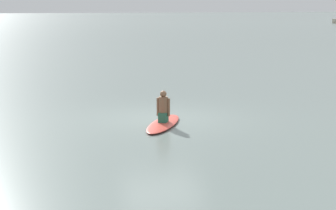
{
  "coord_description": "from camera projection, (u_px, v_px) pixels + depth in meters",
  "views": [
    {
      "loc": [
        15.4,
        -5.23,
        3.44
      ],
      "look_at": [
        0.74,
        -0.06,
        0.57
      ],
      "focal_mm": 58.6,
      "sensor_mm": 36.0,
      "label": 1
    }
  ],
  "objects": [
    {
      "name": "person_paddler",
      "position": [
        163.0,
        108.0,
        15.68
      ],
      "size": [
        0.39,
        0.37,
        0.91
      ],
      "rotation": [
        0.0,
        0.0,
        -0.58
      ],
      "color": "#26664C",
      "rests_on": "surfboard"
    },
    {
      "name": "ground_plane",
      "position": [
        162.0,
        119.0,
        16.62
      ],
      "size": [
        400.0,
        400.0,
        0.0
      ],
      "primitive_type": "plane",
      "color": "slate"
    },
    {
      "name": "surfboard",
      "position": [
        163.0,
        124.0,
        15.77
      ],
      "size": [
        2.59,
        2.03,
        0.1
      ],
      "primitive_type": "ellipsoid",
      "rotation": [
        0.0,
        0.0,
        -0.58
      ],
      "color": "#D84C3F",
      "rests_on": "ground"
    }
  ]
}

